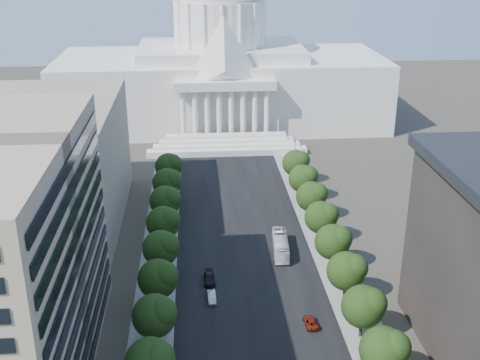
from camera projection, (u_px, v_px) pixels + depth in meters
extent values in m
cube|color=black|center=(241.00, 232.00, 144.17)|extent=(30.00, 260.00, 0.01)
cube|color=gray|center=(161.00, 235.00, 142.81)|extent=(8.00, 260.00, 0.02)
cube|color=gray|center=(319.00, 230.00, 145.53)|extent=(8.00, 260.00, 0.02)
cube|color=white|center=(221.00, 89.00, 227.36)|extent=(120.00, 50.00, 25.00)
cube|color=white|center=(221.00, 51.00, 221.94)|extent=(60.00, 40.00, 4.00)
cube|color=white|center=(225.00, 84.00, 199.40)|extent=(34.00, 8.00, 3.00)
cylinder|color=white|center=(220.00, 23.00, 218.20)|extent=(32.00, 32.00, 16.00)
cube|color=gray|center=(39.00, 165.00, 144.37)|extent=(38.00, 52.00, 30.00)
sphere|color=black|center=(158.00, 359.00, 89.60)|extent=(5.32, 5.32, 5.32)
cylinder|color=#33261C|center=(156.00, 339.00, 103.48)|extent=(0.56, 0.56, 2.94)
sphere|color=black|center=(154.00, 316.00, 101.73)|extent=(7.60, 7.60, 7.60)
sphere|color=black|center=(162.00, 312.00, 100.70)|extent=(5.32, 5.32, 5.32)
cylinder|color=#33261C|center=(159.00, 300.00, 114.58)|extent=(0.56, 0.56, 2.94)
sphere|color=black|center=(158.00, 279.00, 112.83)|extent=(7.60, 7.60, 7.60)
sphere|color=black|center=(164.00, 275.00, 111.79)|extent=(5.32, 5.32, 5.32)
cylinder|color=#33261C|center=(162.00, 268.00, 125.68)|extent=(0.56, 0.56, 2.94)
sphere|color=black|center=(161.00, 248.00, 123.92)|extent=(7.60, 7.60, 7.60)
sphere|color=black|center=(167.00, 245.00, 122.89)|extent=(5.32, 5.32, 5.32)
cylinder|color=#33261C|center=(164.00, 241.00, 136.78)|extent=(0.56, 0.56, 2.94)
sphere|color=black|center=(163.00, 223.00, 135.02)|extent=(7.60, 7.60, 7.60)
sphere|color=black|center=(169.00, 219.00, 133.99)|extent=(5.32, 5.32, 5.32)
cylinder|color=#33261C|center=(166.00, 219.00, 147.88)|extent=(0.56, 0.56, 2.94)
sphere|color=black|center=(165.00, 201.00, 146.12)|extent=(7.60, 7.60, 7.60)
sphere|color=black|center=(170.00, 198.00, 145.09)|extent=(5.32, 5.32, 5.32)
cylinder|color=#33261C|center=(168.00, 199.00, 158.97)|extent=(0.56, 0.56, 2.94)
sphere|color=black|center=(167.00, 183.00, 157.22)|extent=(7.60, 7.60, 7.60)
sphere|color=black|center=(172.00, 179.00, 156.19)|extent=(5.32, 5.32, 5.32)
cylinder|color=#33261C|center=(169.00, 182.00, 170.07)|extent=(0.56, 0.56, 2.94)
sphere|color=black|center=(168.00, 166.00, 168.32)|extent=(7.60, 7.60, 7.60)
sphere|color=black|center=(173.00, 163.00, 167.28)|extent=(5.32, 5.32, 5.32)
sphere|color=black|center=(383.00, 350.00, 93.21)|extent=(7.60, 7.60, 7.60)
sphere|color=black|center=(394.00, 347.00, 92.18)|extent=(5.32, 5.32, 5.32)
cylinder|color=#33261C|center=(361.00, 329.00, 106.07)|extent=(0.56, 0.56, 2.94)
sphere|color=black|center=(363.00, 306.00, 104.31)|extent=(7.60, 7.60, 7.60)
sphere|color=black|center=(372.00, 303.00, 103.28)|extent=(5.32, 5.32, 5.32)
cylinder|color=#33261C|center=(345.00, 292.00, 117.16)|extent=(0.56, 0.56, 2.94)
sphere|color=black|center=(346.00, 271.00, 115.41)|extent=(7.60, 7.60, 7.60)
sphere|color=black|center=(354.00, 268.00, 114.37)|extent=(5.32, 5.32, 5.32)
cylinder|color=#33261C|center=(331.00, 261.00, 128.26)|extent=(0.56, 0.56, 2.94)
sphere|color=black|center=(332.00, 242.00, 126.51)|extent=(7.60, 7.60, 7.60)
sphere|color=black|center=(340.00, 239.00, 125.47)|extent=(5.32, 5.32, 5.32)
cylinder|color=#33261C|center=(320.00, 236.00, 139.36)|extent=(0.56, 0.56, 2.94)
sphere|color=black|center=(321.00, 217.00, 137.60)|extent=(7.60, 7.60, 7.60)
sphere|color=black|center=(328.00, 214.00, 136.57)|extent=(5.32, 5.32, 5.32)
cylinder|color=#33261C|center=(310.00, 214.00, 150.46)|extent=(0.56, 0.56, 2.94)
sphere|color=black|center=(311.00, 197.00, 148.70)|extent=(7.60, 7.60, 7.60)
sphere|color=black|center=(317.00, 193.00, 147.67)|extent=(5.32, 5.32, 5.32)
cylinder|color=#33261C|center=(302.00, 195.00, 161.55)|extent=(0.56, 0.56, 2.94)
sphere|color=black|center=(303.00, 179.00, 159.80)|extent=(7.60, 7.60, 7.60)
sphere|color=black|center=(308.00, 176.00, 158.77)|extent=(5.32, 5.32, 5.32)
cylinder|color=#33261C|center=(295.00, 178.00, 172.65)|extent=(0.56, 0.56, 2.94)
sphere|color=black|center=(295.00, 163.00, 170.90)|extent=(7.60, 7.60, 7.60)
sphere|color=black|center=(301.00, 160.00, 169.86)|extent=(5.32, 5.32, 5.32)
cylinder|color=gray|center=(395.00, 340.00, 91.40)|extent=(2.40, 0.14, 0.14)
sphere|color=gray|center=(388.00, 341.00, 91.36)|extent=(0.44, 0.44, 0.44)
cylinder|color=gray|center=(358.00, 278.00, 116.21)|extent=(0.18, 0.18, 9.00)
cylinder|color=gray|center=(354.00, 259.00, 114.52)|extent=(2.40, 0.14, 0.14)
sphere|color=gray|center=(348.00, 259.00, 114.48)|extent=(0.44, 0.44, 0.44)
cylinder|color=gray|center=(330.00, 222.00, 139.33)|extent=(0.18, 0.18, 9.00)
cylinder|color=gray|center=(326.00, 205.00, 137.64)|extent=(2.40, 0.14, 0.14)
sphere|color=gray|center=(321.00, 206.00, 137.60)|extent=(0.44, 0.44, 0.44)
cylinder|color=gray|center=(310.00, 181.00, 162.45)|extent=(0.18, 0.18, 9.00)
cylinder|color=gray|center=(307.00, 167.00, 160.76)|extent=(2.40, 0.14, 0.14)
sphere|color=gray|center=(303.00, 167.00, 160.72)|extent=(0.44, 0.44, 0.44)
cylinder|color=gray|center=(295.00, 151.00, 185.57)|extent=(0.18, 0.18, 9.00)
cylinder|color=gray|center=(292.00, 138.00, 183.88)|extent=(2.40, 0.14, 0.14)
sphere|color=gray|center=(288.00, 138.00, 183.84)|extent=(0.44, 0.44, 0.44)
imported|color=#B4B8BC|center=(212.00, 297.00, 116.91)|extent=(1.76, 4.55, 1.48)
imported|color=maroon|center=(311.00, 322.00, 109.31)|extent=(2.49, 4.82, 1.30)
imported|color=black|center=(209.00, 279.00, 123.04)|extent=(2.34, 5.58, 1.61)
imported|color=white|center=(281.00, 245.00, 134.40)|extent=(4.08, 13.38, 3.67)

